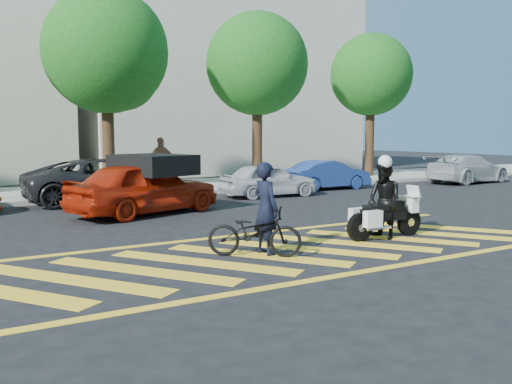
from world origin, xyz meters
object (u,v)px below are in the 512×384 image
red_convertible (145,188)px  parked_right (328,175)px  police_motorcycle (384,216)px  parked_mid_left (106,180)px  bicycle (254,232)px  parked_far_right (468,169)px  officer_bike (266,208)px  parked_mid_right (269,180)px  officer_moto (384,200)px

red_convertible → parked_right: size_ratio=1.24×
police_motorcycle → parked_mid_left: bearing=111.6°
bicycle → police_motorcycle: bicycle is taller
parked_far_right → officer_bike: bearing=112.1°
police_motorcycle → parked_mid_left: (-3.46, 9.18, 0.23)m
parked_mid_right → parked_right: bearing=-71.2°
red_convertible → parked_far_right: red_convertible is taller
officer_bike → parked_far_right: 17.37m
officer_bike → parked_right: size_ratio=0.49×
officer_moto → parked_right: (5.32, 8.73, -0.24)m
red_convertible → parked_mid_left: size_ratio=0.85×
bicycle → parked_far_right: bearing=-25.8°
bicycle → red_convertible: red_convertible is taller
bicycle → parked_right: (8.56, 8.81, 0.13)m
red_convertible → parked_right: 9.01m
bicycle → officer_moto: bearing=-50.9°
police_motorcycle → officer_moto: bearing=-176.9°
officer_moto → parked_mid_right: size_ratio=0.47×
officer_bike → officer_moto: size_ratio=1.04×
parked_mid_left → bicycle: bearing=-177.8°
officer_bike → parked_mid_right: 9.21m
bicycle → parked_mid_left: (-0.21, 9.25, 0.26)m
police_motorcycle → red_convertible: 6.77m
red_convertible → parked_mid_right: bearing=-88.3°
officer_moto → parked_far_right: officer_moto is taller
police_motorcycle → parked_right: parked_right is taller
parked_far_right → parked_right: bearing=78.0°
officer_moto → parked_far_right: 14.77m
police_motorcycle → parked_far_right: (12.55, 7.78, 0.17)m
bicycle → parked_mid_right: size_ratio=0.49×
officer_bike → parked_far_right: bearing=-68.1°
red_convertible → parked_far_right: bearing=-101.2°
officer_bike → parked_mid_left: bearing=-1.7°
officer_moto → red_convertible: officer_moto is taller
bicycle → parked_right: bearing=-6.4°
officer_moto → parked_far_right: bearing=122.7°
police_motorcycle → parked_mid_left: size_ratio=0.39×
red_convertible → parked_mid_right: 5.51m
parked_mid_left → parked_right: (8.77, -0.45, -0.13)m
red_convertible → parked_right: (8.56, 2.80, -0.16)m
officer_moto → red_convertible: bearing=-150.5°
red_convertible → officer_moto: bearing=-169.2°
parked_mid_right → parked_right: 3.50m
police_motorcycle → parked_mid_right: parked_mid_right is taller
bicycle → red_convertible: size_ratio=0.39×
bicycle → parked_right: parked_right is taller
parked_mid_left → parked_far_right: parked_mid_left is taller
bicycle → red_convertible: 6.02m
red_convertible → parked_mid_right: size_ratio=1.25×
parked_mid_left → parked_mid_right: bearing=-103.6°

